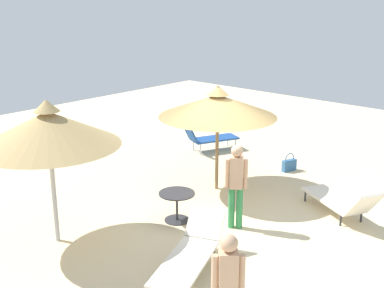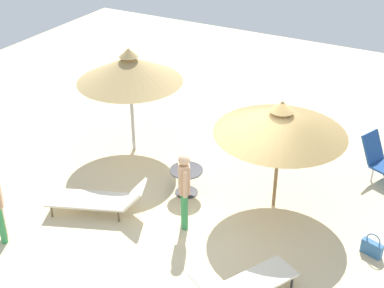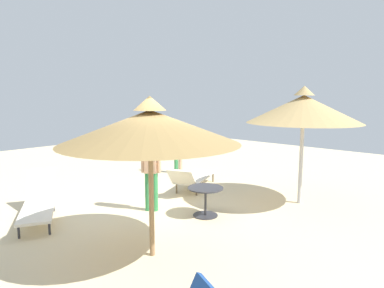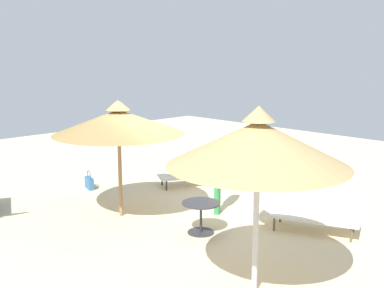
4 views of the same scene
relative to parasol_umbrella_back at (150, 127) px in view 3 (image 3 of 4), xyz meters
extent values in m
cube|color=beige|center=(-0.85, -0.91, -2.12)|extent=(24.00, 24.00, 0.10)
cylinder|color=olive|center=(0.00, 0.00, -0.98)|extent=(0.08, 0.08, 2.18)
cone|color=#997A47|center=(0.00, 0.00, 0.00)|extent=(2.77, 2.77, 0.52)
cone|color=#997A47|center=(0.00, 0.00, 0.36)|extent=(0.50, 0.50, 0.22)
cylinder|color=#B2B2B7|center=(-4.11, 0.58, -0.91)|extent=(0.09, 0.09, 2.32)
cone|color=tan|center=(-4.11, 0.58, 0.17)|extent=(2.61, 2.61, 0.64)
cone|color=tan|center=(-4.11, 0.58, 0.59)|extent=(0.47, 0.47, 0.22)
cube|color=silver|center=(0.68, -2.71, -1.80)|extent=(1.27, 1.68, 0.05)
cylinder|color=#2D2D33|center=(0.76, -2.00, -1.95)|extent=(0.04, 0.04, 0.25)
cylinder|color=#2D2D33|center=(1.21, -2.24, -1.95)|extent=(0.04, 0.04, 0.25)
cylinder|color=#2D2D33|center=(0.14, -3.17, -1.95)|extent=(0.04, 0.04, 0.25)
cylinder|color=#2D2D33|center=(0.59, -3.41, -1.95)|extent=(0.04, 0.04, 0.25)
cube|color=silver|center=(0.20, -3.60, -1.49)|extent=(0.76, 0.71, 0.58)
cube|color=silver|center=(-3.46, -2.16, -1.77)|extent=(1.86, 1.27, 0.05)
cylinder|color=brown|center=(-4.03, -2.69, -1.93)|extent=(0.04, 0.04, 0.28)
cylinder|color=brown|center=(-4.24, -2.18, -1.93)|extent=(0.04, 0.04, 0.28)
cylinder|color=brown|center=(-2.67, -2.14, -1.93)|extent=(0.04, 0.04, 0.28)
cylinder|color=brown|center=(-2.88, -1.63, -1.93)|extent=(0.04, 0.04, 0.28)
cube|color=silver|center=(-2.48, -1.76, -1.53)|extent=(0.63, 0.77, 0.45)
cylinder|color=tan|center=(-4.41, -3.70, -1.65)|extent=(0.13, 0.13, 0.85)
cylinder|color=#338C4C|center=(-4.31, -3.80, -1.65)|extent=(0.13, 0.13, 0.85)
cube|color=tan|center=(-4.36, -3.75, -0.90)|extent=(0.33, 0.33, 0.64)
sphere|color=tan|center=(-4.36, -3.75, -0.47)|extent=(0.23, 0.23, 0.23)
cylinder|color=tan|center=(-4.48, -3.63, -0.93)|extent=(0.09, 0.09, 0.59)
cylinder|color=tan|center=(-4.24, -3.88, -0.93)|extent=(0.09, 0.09, 0.59)
cylinder|color=#338C4C|center=(-1.32, -1.68, -1.64)|extent=(0.13, 0.13, 0.87)
cylinder|color=#338C4C|center=(-1.41, -1.55, -1.64)|extent=(0.13, 0.13, 0.87)
cube|color=tan|center=(-1.37, -1.61, -0.88)|extent=(0.33, 0.34, 0.65)
sphere|color=tan|center=(-1.37, -1.61, -0.44)|extent=(0.23, 0.23, 0.23)
cylinder|color=tan|center=(-1.26, -1.76, -0.91)|extent=(0.09, 0.09, 0.60)
cylinder|color=tan|center=(-1.47, -1.47, -0.91)|extent=(0.09, 0.09, 0.60)
cylinder|color=#2D2D33|center=(-1.93, -0.52, -1.46)|extent=(0.75, 0.75, 0.02)
cylinder|color=#2D2D33|center=(-1.93, -0.52, -1.77)|extent=(0.05, 0.05, 0.60)
cylinder|color=#2D2D33|center=(-1.93, -0.52, -2.06)|extent=(0.53, 0.53, 0.02)
camera|label=1|loc=(-8.75, -7.10, 2.49)|focal=46.34mm
camera|label=2|loc=(3.11, -9.53, 5.10)|focal=50.89mm
camera|label=3|loc=(3.26, 3.86, 0.46)|focal=30.97mm
camera|label=4|loc=(-8.03, 5.76, 1.39)|focal=43.80mm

